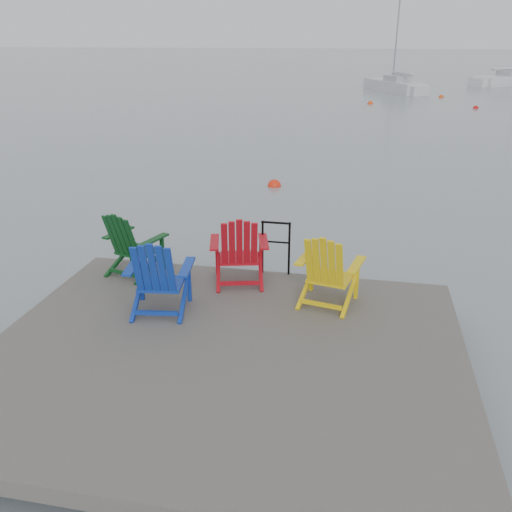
% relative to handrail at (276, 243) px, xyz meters
% --- Properties ---
extents(ground, '(400.00, 400.00, 0.00)m').
position_rel_handrail_xyz_m(ground, '(-0.25, -2.45, -1.04)').
color(ground, slate).
rests_on(ground, ground).
extents(dock, '(6.00, 5.00, 1.40)m').
position_rel_handrail_xyz_m(dock, '(-0.25, -2.45, -0.69)').
color(dock, '#2C2927').
rests_on(dock, ground).
extents(handrail, '(0.48, 0.04, 0.90)m').
position_rel_handrail_xyz_m(handrail, '(0.00, 0.00, 0.00)').
color(handrail, black).
rests_on(handrail, dock).
extents(chair_green, '(1.02, 0.97, 1.08)m').
position_rel_handrail_xyz_m(chair_green, '(-2.30, -0.49, 0.01)').
color(chair_green, '#0A3A14').
rests_on(chair_green, dock).
extents(chair_blue, '(0.99, 0.93, 1.13)m').
position_rel_handrail_xyz_m(chair_blue, '(-1.38, -1.67, 0.03)').
color(chair_blue, '#0F309D').
rests_on(chair_blue, dock).
extents(chair_red, '(1.05, 0.99, 1.14)m').
position_rel_handrail_xyz_m(chair_red, '(-0.50, -0.50, 0.03)').
color(chair_red, '#AB0C16').
rests_on(chair_red, dock).
extents(chair_yellow, '(1.01, 0.95, 1.12)m').
position_rel_handrail_xyz_m(chair_yellow, '(0.91, -0.97, 0.02)').
color(chair_yellow, yellow).
rests_on(chair_yellow, dock).
extents(sailboat_near, '(4.96, 7.41, 10.26)m').
position_rel_handrail_xyz_m(sailboat_near, '(3.31, 38.63, -0.69)').
color(sailboat_near, silver).
rests_on(sailboat_near, ground).
extents(buoy_a, '(0.40, 0.40, 0.40)m').
position_rel_handrail_xyz_m(buoy_a, '(-1.26, 7.41, -1.04)').
color(buoy_a, red).
rests_on(buoy_a, ground).
extents(buoy_b, '(0.37, 0.37, 0.37)m').
position_rel_handrail_xyz_m(buoy_b, '(1.46, 29.43, -1.04)').
color(buoy_b, '#EB420D').
rests_on(buoy_b, ground).
extents(buoy_c, '(0.37, 0.37, 0.37)m').
position_rel_handrail_xyz_m(buoy_c, '(6.51, 34.56, -1.04)').
color(buoy_c, '#DF460D').
rests_on(buoy_c, ground).
extents(buoy_d, '(0.34, 0.34, 0.34)m').
position_rel_handrail_xyz_m(buoy_d, '(7.85, 28.22, -1.04)').
color(buoy_d, red).
rests_on(buoy_d, ground).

